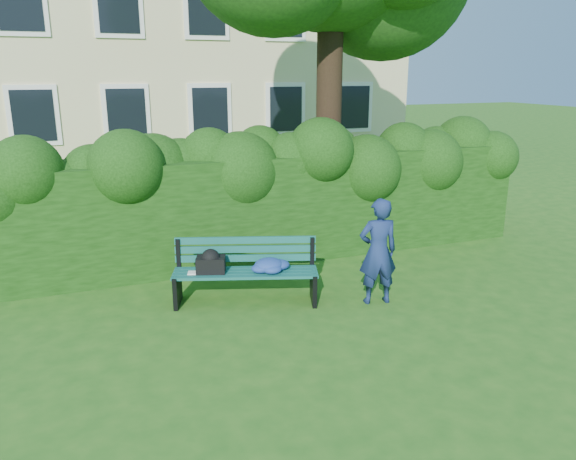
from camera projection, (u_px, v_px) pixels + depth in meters
name	position (u px, v px, depth m)	size (l,w,h in m)	color
ground	(304.00, 307.00, 7.80)	(80.00, 80.00, 0.00)	#235918
hedge	(254.00, 209.00, 9.52)	(10.00, 1.00, 1.80)	#12330B
park_bench	(246.00, 268.00, 7.84)	(2.07, 1.17, 0.89)	#105352
man_reading	(378.00, 251.00, 7.75)	(0.55, 0.36, 1.51)	navy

